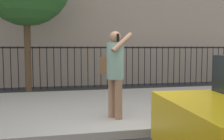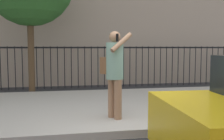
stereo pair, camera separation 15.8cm
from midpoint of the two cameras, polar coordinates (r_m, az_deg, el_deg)
name	(u,v)px [view 2 (the right image)]	position (r m, az deg, el deg)	size (l,w,h in m)	color
ground_plane	(136,139)	(4.72, 6.12, -14.46)	(60.00, 60.00, 0.00)	#28282B
sidewalk	(112,106)	(6.75, 0.72, -7.81)	(28.00, 4.40, 0.15)	#B2ADA3
iron_fence	(95,61)	(10.25, -3.31, 1.88)	(12.03, 0.04, 1.60)	black
pedestrian_on_phone	(114,68)	(5.23, 1.29, 0.45)	(0.59, 0.72, 1.73)	#936B4C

